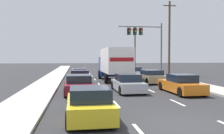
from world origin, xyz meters
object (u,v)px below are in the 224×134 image
object	(u,v)px
car_silver	(128,84)
car_white	(133,72)
car_black	(79,74)
car_red	(80,77)
car_maroon	(79,85)
car_tan	(151,77)
car_yellow	(89,104)
utility_pole_mid	(169,37)
traffic_signal_mast	(142,36)
car_orange	(181,85)
utility_pole_far	(135,47)
box_truck	(114,62)

from	to	relation	value
car_silver	car_white	size ratio (longest dim) A/B	1.05
car_black	car_red	xyz separation A→B (m)	(-0.04, -5.99, 0.04)
car_maroon	car_tan	xyz separation A→B (m)	(7.04, 6.12, 0.00)
car_black	car_yellow	world-z (taller)	car_yellow
car_red	car_silver	bearing A→B (deg)	-62.43
car_silver	car_tan	world-z (taller)	car_silver
utility_pole_mid	car_tan	bearing A→B (deg)	-120.16
car_black	traffic_signal_mast	distance (m)	10.71
car_maroon	traffic_signal_mast	xyz separation A→B (m)	(8.95, 16.40, 4.89)
traffic_signal_mast	utility_pole_mid	world-z (taller)	utility_pole_mid
car_maroon	car_yellow	size ratio (longest dim) A/B	1.13
car_orange	utility_pole_far	xyz separation A→B (m)	(5.02, 34.64, 3.92)
car_red	car_silver	distance (m)	7.20
car_yellow	car_black	bearing A→B (deg)	90.32
car_white	car_silver	bearing A→B (deg)	-104.76
car_black	car_orange	size ratio (longest dim) A/B	1.01
car_red	utility_pole_far	distance (m)	29.82
car_orange	utility_pole_mid	world-z (taller)	utility_pole_mid
car_red	box_truck	distance (m)	4.24
car_maroon	car_tan	world-z (taller)	car_maroon
car_yellow	utility_pole_far	world-z (taller)	utility_pole_far
car_silver	utility_pole_mid	bearing A→B (deg)	59.56
box_truck	utility_pole_mid	distance (m)	11.76
car_maroon	car_orange	bearing A→B (deg)	-7.51
car_red	car_yellow	world-z (taller)	car_yellow
car_white	traffic_signal_mast	world-z (taller)	traffic_signal_mast
utility_pole_mid	box_truck	bearing A→B (deg)	-140.70
car_red	utility_pole_mid	bearing A→B (deg)	35.92
car_black	car_orange	world-z (taller)	car_orange
car_maroon	utility_pole_far	bearing A→B (deg)	70.29
car_maroon	utility_pole_mid	distance (m)	20.51
car_black	car_white	size ratio (longest dim) A/B	1.13
box_truck	car_silver	distance (m)	8.28
car_white	car_black	bearing A→B (deg)	-170.59
car_black	car_maroon	xyz separation A→B (m)	(-0.23, -12.63, 0.05)
traffic_signal_mast	car_maroon	bearing A→B (deg)	-118.64
car_maroon	utility_pole_mid	world-z (taller)	utility_pole_mid
car_black	car_orange	bearing A→B (deg)	-63.27
car_black	utility_pole_far	bearing A→B (deg)	60.67
car_tan	car_black	bearing A→B (deg)	136.30
utility_pole_far	car_orange	bearing A→B (deg)	-98.24
car_black	traffic_signal_mast	xyz separation A→B (m)	(8.72, 3.77, 4.94)
car_yellow	car_silver	distance (m)	8.27
car_black	box_truck	bearing A→B (deg)	-49.81
car_tan	traffic_signal_mast	bearing A→B (deg)	79.44
car_white	car_maroon	bearing A→B (deg)	-117.24
car_black	utility_pole_mid	size ratio (longest dim) A/B	0.45
utility_pole_mid	car_red	bearing A→B (deg)	-144.08
car_orange	utility_pole_far	world-z (taller)	utility_pole_far
box_truck	car_orange	world-z (taller)	box_truck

